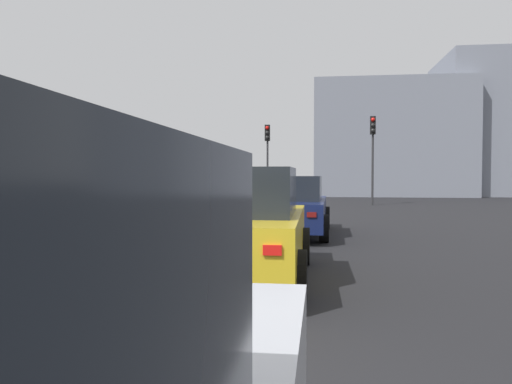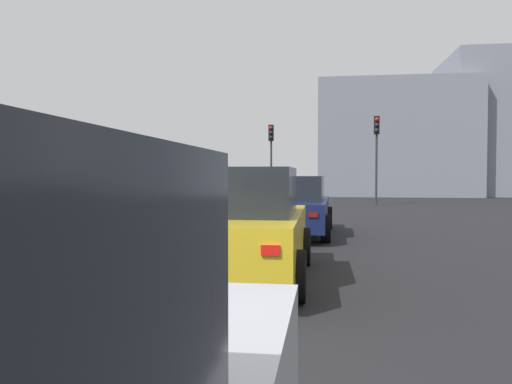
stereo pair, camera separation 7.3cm
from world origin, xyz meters
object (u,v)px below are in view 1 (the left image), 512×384
car_yellow_second (242,227)px  traffic_light_near_right (267,147)px  car_navy_lead (290,206)px  traffic_light_near_left (373,142)px

car_yellow_second → traffic_light_near_right: 20.69m
car_navy_lead → car_yellow_second: bearing=177.4°
car_yellow_second → traffic_light_near_right: (20.48, 1.79, 2.32)m
car_navy_lead → traffic_light_near_right: bearing=9.7°
traffic_light_near_left → traffic_light_near_right: size_ratio=1.03×
car_navy_lead → traffic_light_near_left: traffic_light_near_left is taller
car_yellow_second → traffic_light_near_right: traffic_light_near_right is taller
car_navy_lead → car_yellow_second: size_ratio=1.12×
car_yellow_second → traffic_light_near_left: size_ratio=0.91×
car_navy_lead → traffic_light_near_left: size_ratio=1.02×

